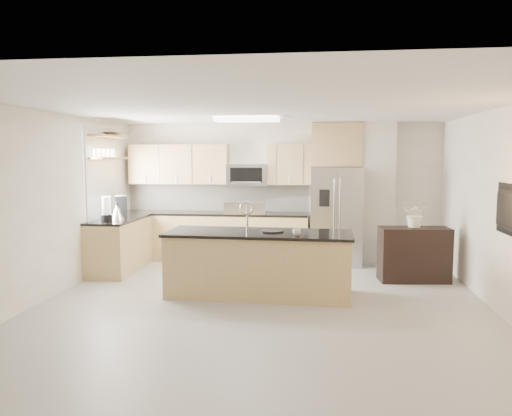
# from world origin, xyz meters

# --- Properties ---
(floor) EXTENTS (6.50, 6.50, 0.00)m
(floor) POSITION_xyz_m (0.00, 0.00, 0.00)
(floor) COLOR #AFAEA7
(floor) RESTS_ON ground
(ceiling) EXTENTS (6.00, 6.50, 0.02)m
(ceiling) POSITION_xyz_m (0.00, 0.00, 2.60)
(ceiling) COLOR silver
(ceiling) RESTS_ON wall_back
(wall_back) EXTENTS (6.00, 0.02, 2.60)m
(wall_back) POSITION_xyz_m (0.00, 3.25, 1.30)
(wall_back) COLOR white
(wall_back) RESTS_ON floor
(wall_front) EXTENTS (6.00, 0.02, 2.60)m
(wall_front) POSITION_xyz_m (0.00, -3.25, 1.30)
(wall_front) COLOR white
(wall_front) RESTS_ON floor
(wall_left) EXTENTS (0.02, 6.50, 2.60)m
(wall_left) POSITION_xyz_m (-3.00, 0.00, 1.30)
(wall_left) COLOR white
(wall_left) RESTS_ON floor
(wall_right) EXTENTS (0.02, 6.50, 2.60)m
(wall_right) POSITION_xyz_m (3.00, 0.00, 1.30)
(wall_right) COLOR white
(wall_right) RESTS_ON floor
(back_counter) EXTENTS (3.55, 0.66, 1.44)m
(back_counter) POSITION_xyz_m (-1.23, 2.93, 0.47)
(back_counter) COLOR tan
(back_counter) RESTS_ON floor
(left_counter) EXTENTS (0.66, 1.50, 0.92)m
(left_counter) POSITION_xyz_m (-2.67, 1.85, 0.46)
(left_counter) COLOR tan
(left_counter) RESTS_ON floor
(range) EXTENTS (0.76, 0.64, 1.14)m
(range) POSITION_xyz_m (-0.60, 2.92, 0.47)
(range) COLOR black
(range) RESTS_ON floor
(upper_cabinets) EXTENTS (3.50, 0.33, 0.75)m
(upper_cabinets) POSITION_xyz_m (-1.30, 3.09, 1.83)
(upper_cabinets) COLOR tan
(upper_cabinets) RESTS_ON wall_back
(microwave) EXTENTS (0.76, 0.40, 0.40)m
(microwave) POSITION_xyz_m (-0.60, 3.04, 1.63)
(microwave) COLOR #A8A8AB
(microwave) RESTS_ON upper_cabinets
(refrigerator) EXTENTS (0.92, 0.78, 1.78)m
(refrigerator) POSITION_xyz_m (1.06, 2.87, 0.89)
(refrigerator) COLOR #A8A8AB
(refrigerator) RESTS_ON floor
(partition_column) EXTENTS (0.60, 0.30, 2.60)m
(partition_column) POSITION_xyz_m (1.82, 3.10, 1.30)
(partition_column) COLOR silver
(partition_column) RESTS_ON floor
(window) EXTENTS (0.04, 1.15, 1.65)m
(window) POSITION_xyz_m (-2.98, 1.85, 1.65)
(window) COLOR white
(window) RESTS_ON wall_left
(shelf_lower) EXTENTS (0.30, 1.20, 0.04)m
(shelf_lower) POSITION_xyz_m (-2.85, 1.95, 1.95)
(shelf_lower) COLOR olive
(shelf_lower) RESTS_ON wall_left
(shelf_upper) EXTENTS (0.30, 1.20, 0.04)m
(shelf_upper) POSITION_xyz_m (-2.85, 1.95, 2.32)
(shelf_upper) COLOR olive
(shelf_upper) RESTS_ON wall_left
(ceiling_fixture) EXTENTS (1.00, 0.50, 0.06)m
(ceiling_fixture) POSITION_xyz_m (-0.40, 1.60, 2.56)
(ceiling_fixture) COLOR white
(ceiling_fixture) RESTS_ON ceiling
(island) EXTENTS (2.66, 1.03, 1.34)m
(island) POSITION_xyz_m (-0.10, 0.65, 0.46)
(island) COLOR tan
(island) RESTS_ON floor
(credenza) EXTENTS (1.12, 0.56, 0.86)m
(credenza) POSITION_xyz_m (2.25, 1.73, 0.43)
(credenza) COLOR black
(credenza) RESTS_ON floor
(cup) EXTENTS (0.15, 0.15, 0.09)m
(cup) POSITION_xyz_m (0.45, 0.40, 0.96)
(cup) COLOR silver
(cup) RESTS_ON island
(platter) EXTENTS (0.42, 0.42, 0.02)m
(platter) POSITION_xyz_m (0.08, 0.70, 0.92)
(platter) COLOR black
(platter) RESTS_ON island
(blender) EXTENTS (0.18, 0.18, 0.41)m
(blender) POSITION_xyz_m (-2.67, 1.37, 1.10)
(blender) COLOR black
(blender) RESTS_ON left_counter
(kettle) EXTENTS (0.23, 0.23, 0.29)m
(kettle) POSITION_xyz_m (-2.62, 1.67, 1.05)
(kettle) COLOR #A8A8AB
(kettle) RESTS_ON left_counter
(coffee_maker) EXTENTS (0.27, 0.30, 0.37)m
(coffee_maker) POSITION_xyz_m (-2.69, 2.02, 1.10)
(coffee_maker) COLOR black
(coffee_maker) RESTS_ON left_counter
(bowl) EXTENTS (0.39, 0.39, 0.08)m
(bowl) POSITION_xyz_m (-2.85, 2.10, 2.38)
(bowl) COLOR #A8A8AB
(bowl) RESTS_ON shelf_upper
(flower_vase) EXTENTS (0.68, 0.62, 0.64)m
(flower_vase) POSITION_xyz_m (2.27, 1.76, 1.18)
(flower_vase) COLOR white
(flower_vase) RESTS_ON credenza
(television) EXTENTS (0.14, 1.08, 0.62)m
(television) POSITION_xyz_m (2.91, -0.20, 1.35)
(television) COLOR black
(television) RESTS_ON wall_right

